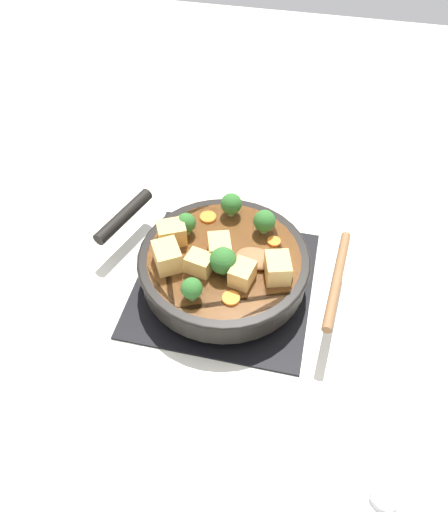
{
  "coord_description": "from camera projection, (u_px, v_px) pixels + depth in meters",
  "views": [
    {
      "loc": [
        -0.55,
        -0.12,
        0.7
      ],
      "look_at": [
        0.0,
        0.0,
        0.07
      ],
      "focal_mm": 35.0,
      "sensor_mm": 36.0,
      "label": 1
    }
  ],
  "objects": [
    {
      "name": "ground_plane",
      "position": [
        224.0,
        284.0,
        0.9
      ],
      "size": [
        2.4,
        2.4,
        0.0
      ],
      "primitive_type": "plane",
      "color": "silver"
    },
    {
      "name": "front_burner_grate",
      "position": [
        224.0,
        279.0,
        0.89
      ],
      "size": [
        0.31,
        0.31,
        0.03
      ],
      "color": "black",
      "rests_on": "ground_plane"
    },
    {
      "name": "skillet_pan",
      "position": [
        223.0,
        263.0,
        0.86
      ],
      "size": [
        0.29,
        0.39,
        0.05
      ],
      "color": "black",
      "rests_on": "front_burner_grate"
    },
    {
      "name": "wooden_spoon",
      "position": [
        298.0,
        270.0,
        0.81
      ],
      "size": [
        0.2,
        0.19,
        0.02
      ],
      "color": "brown",
      "rests_on": "skillet_pan"
    },
    {
      "name": "tofu_cube_center_large",
      "position": [
        200.0,
        263.0,
        0.81
      ],
      "size": [
        0.04,
        0.05,
        0.03
      ],
      "primitive_type": "cube",
      "rotation": [
        0.0,
        0.0,
        1.35
      ],
      "color": "tan",
      "rests_on": "skillet_pan"
    },
    {
      "name": "tofu_cube_near_handle",
      "position": [
        220.0,
        247.0,
        0.83
      ],
      "size": [
        0.05,
        0.05,
        0.04
      ],
      "primitive_type": "cube",
      "rotation": [
        0.0,
        0.0,
        0.32
      ],
      "color": "tan",
      "rests_on": "skillet_pan"
    },
    {
      "name": "tofu_cube_east_chunk",
      "position": [
        278.0,
        268.0,
        0.8
      ],
      "size": [
        0.06,
        0.05,
        0.04
      ],
      "primitive_type": "cube",
      "rotation": [
        0.0,
        0.0,
        3.43
      ],
      "color": "tan",
      "rests_on": "skillet_pan"
    },
    {
      "name": "tofu_cube_west_chunk",
      "position": [
        172.0,
        233.0,
        0.85
      ],
      "size": [
        0.05,
        0.06,
        0.04
      ],
      "primitive_type": "cube",
      "rotation": [
        0.0,
        0.0,
        5.17
      ],
      "color": "tan",
      "rests_on": "skillet_pan"
    },
    {
      "name": "tofu_cube_back_piece",
      "position": [
        242.0,
        274.0,
        0.79
      ],
      "size": [
        0.05,
        0.04,
        0.03
      ],
      "primitive_type": "cube",
      "rotation": [
        0.0,
        0.0,
        6.07
      ],
      "color": "tan",
      "rests_on": "skillet_pan"
    },
    {
      "name": "tofu_cube_front_piece",
      "position": [
        167.0,
        256.0,
        0.81
      ],
      "size": [
        0.06,
        0.06,
        0.04
      ],
      "primitive_type": "cube",
      "rotation": [
        0.0,
        0.0,
        3.7
      ],
      "color": "tan",
      "rests_on": "skillet_pan"
    },
    {
      "name": "broccoli_floret_near_spoon",
      "position": [
        231.0,
        204.0,
        0.89
      ],
      "size": [
        0.04,
        0.04,
        0.05
      ],
      "color": "#709956",
      "rests_on": "skillet_pan"
    },
    {
      "name": "broccoli_floret_center_top",
      "position": [
        264.0,
        221.0,
        0.86
      ],
      "size": [
        0.04,
        0.04,
        0.05
      ],
      "color": "#709956",
      "rests_on": "skillet_pan"
    },
    {
      "name": "broccoli_floret_east_rim",
      "position": [
        186.0,
        223.0,
        0.86
      ],
      "size": [
        0.03,
        0.03,
        0.04
      ],
      "color": "#709956",
      "rests_on": "skillet_pan"
    },
    {
      "name": "broccoli_floret_west_rim",
      "position": [
        192.0,
        289.0,
        0.76
      ],
      "size": [
        0.03,
        0.03,
        0.04
      ],
      "color": "#709956",
      "rests_on": "skillet_pan"
    },
    {
      "name": "broccoli_floret_north_edge",
      "position": [
        223.0,
        261.0,
        0.8
      ],
      "size": [
        0.04,
        0.04,
        0.05
      ],
      "color": "#709956",
      "rests_on": "skillet_pan"
    },
    {
      "name": "carrot_slice_orange_thin",
      "position": [
        231.0,
        298.0,
        0.78
      ],
      "size": [
        0.03,
        0.03,
        0.01
      ],
      "primitive_type": "cylinder",
      "color": "orange",
      "rests_on": "skillet_pan"
    },
    {
      "name": "carrot_slice_near_center",
      "position": [
        274.0,
        241.0,
        0.86
      ],
      "size": [
        0.02,
        0.02,
        0.01
      ],
      "primitive_type": "cylinder",
      "color": "orange",
      "rests_on": "skillet_pan"
    },
    {
      "name": "carrot_slice_edge_slice",
      "position": [
        215.0,
        239.0,
        0.86
      ],
      "size": [
        0.02,
        0.02,
        0.01
      ],
      "primitive_type": "cylinder",
      "color": "orange",
      "rests_on": "skillet_pan"
    },
    {
      "name": "carrot_slice_under_broccoli",
      "position": [
        208.0,
        217.0,
        0.9
      ],
      "size": [
        0.03,
        0.03,
        0.01
      ],
      "primitive_type": "cylinder",
      "color": "orange",
      "rests_on": "skillet_pan"
    },
    {
      "name": "salt_shaker",
      "position": [
        377.0,
        507.0,
        0.61
      ],
      "size": [
        0.04,
        0.04,
        0.09
      ],
      "color": "white",
      "rests_on": "ground_plane"
    }
  ]
}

